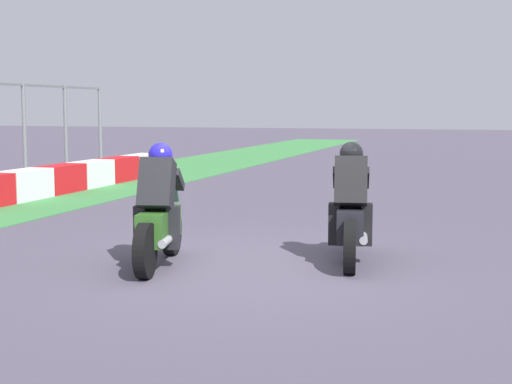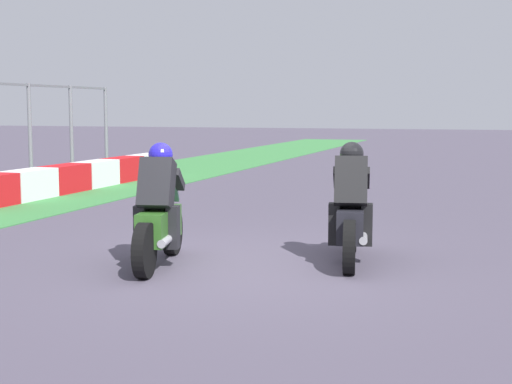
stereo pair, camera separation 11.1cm
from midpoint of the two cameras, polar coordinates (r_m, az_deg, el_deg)
The scene contains 3 objects.
ground_plane at distance 9.26m, azimuth -0.79°, elevation -5.63°, with size 120.00×120.00×0.00m, color #4D4656.
rider_lane_a at distance 9.46m, azimuth 6.87°, elevation -1.59°, with size 2.03×0.61×1.51m.
rider_lane_b at distance 9.24m, azimuth -7.72°, elevation -1.79°, with size 2.03×0.64×1.51m.
Camera 1 is at (-8.62, -2.77, 1.94)m, focal length 52.62 mm.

